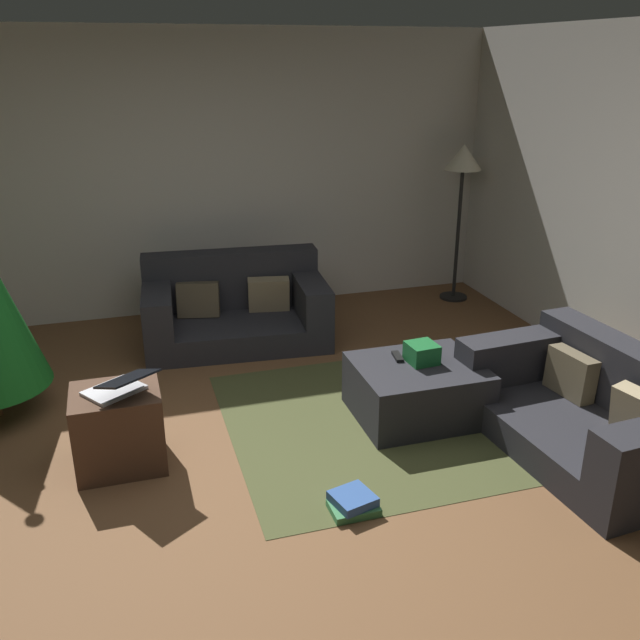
{
  "coord_description": "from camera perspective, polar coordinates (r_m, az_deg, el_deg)",
  "views": [
    {
      "loc": [
        -0.53,
        -3.35,
        2.36
      ],
      "look_at": [
        0.67,
        0.6,
        0.75
      ],
      "focal_mm": 38.36,
      "sensor_mm": 36.0,
      "label": 1
    }
  ],
  "objects": [
    {
      "name": "ground_plane",
      "position": [
        4.13,
        -6.69,
        -13.7
      ],
      "size": [
        6.4,
        6.4,
        0.0
      ],
      "primitive_type": "plane",
      "color": "brown"
    },
    {
      "name": "rear_partition",
      "position": [
        6.59,
        -12.35,
        11.6
      ],
      "size": [
        6.4,
        0.12,
        2.6
      ],
      "primitive_type": "cube",
      "color": "beige",
      "rests_on": "ground_plane"
    },
    {
      "name": "couch_left",
      "position": [
        6.04,
        -7.13,
        1.02
      ],
      "size": [
        1.61,
        1.02,
        0.73
      ],
      "rotation": [
        0.0,
        0.0,
        3.06
      ],
      "color": "#26262B",
      "rests_on": "ground_plane"
    },
    {
      "name": "couch_right",
      "position": [
        4.69,
        21.92,
        -6.99
      ],
      "size": [
        1.05,
        1.61,
        0.64
      ],
      "rotation": [
        0.0,
        0.0,
        1.64
      ],
      "color": "#26262B",
      "rests_on": "ground_plane"
    },
    {
      "name": "ottoman",
      "position": [
        4.79,
        8.09,
        -5.8
      ],
      "size": [
        0.85,
        0.72,
        0.38
      ],
      "primitive_type": "cube",
      "color": "#26262B",
      "rests_on": "ground_plane"
    },
    {
      "name": "gift_box",
      "position": [
        4.72,
        8.49,
        -2.74
      ],
      "size": [
        0.21,
        0.21,
        0.13
      ],
      "primitive_type": "cube",
      "rotation": [
        0.0,
        0.0,
        0.07
      ],
      "color": "#19662D",
      "rests_on": "ottoman"
    },
    {
      "name": "tv_remote",
      "position": [
        4.78,
        6.49,
        -3.05
      ],
      "size": [
        0.07,
        0.17,
        0.02
      ],
      "primitive_type": "cube",
      "rotation": [
        0.0,
        0.0,
        -0.15
      ],
      "color": "black",
      "rests_on": "ottoman"
    },
    {
      "name": "side_table",
      "position": [
        4.35,
        -16.45,
        -8.68
      ],
      "size": [
        0.52,
        0.44,
        0.5
      ],
      "primitive_type": "cube",
      "color": "#4C3323",
      "rests_on": "ground_plane"
    },
    {
      "name": "laptop",
      "position": [
        4.16,
        -16.42,
        -5.31
      ],
      "size": [
        0.48,
        0.5,
        0.18
      ],
      "color": "silver",
      "rests_on": "side_table"
    },
    {
      "name": "book_stack",
      "position": [
        3.9,
        2.79,
        -15.02
      ],
      "size": [
        0.26,
        0.26,
        0.1
      ],
      "color": "#387A47",
      "rests_on": "ground_plane"
    },
    {
      "name": "corner_lamp",
      "position": [
        6.9,
        11.82,
        12.22
      ],
      "size": [
        0.36,
        0.36,
        1.56
      ],
      "color": "black",
      "rests_on": "ground_plane"
    },
    {
      "name": "area_rug",
      "position": [
        4.88,
        7.98,
        -7.78
      ],
      "size": [
        2.6,
        2.0,
        0.01
      ],
      "primitive_type": "cube",
      "color": "#444827",
      "rests_on": "ground_plane"
    }
  ]
}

